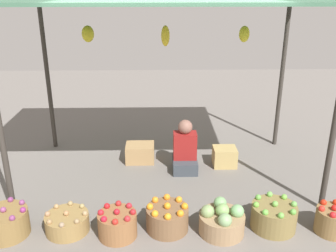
{
  "coord_description": "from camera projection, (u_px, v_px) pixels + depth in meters",
  "views": [
    {
      "loc": [
        -0.11,
        -4.92,
        2.61
      ],
      "look_at": [
        0.0,
        -0.57,
        0.95
      ],
      "focal_mm": 39.78,
      "sensor_mm": 36.0,
      "label": 1
    }
  ],
  "objects": [
    {
      "name": "ground_plane",
      "position": [
        167.0,
        172.0,
        5.53
      ],
      "size": [
        14.0,
        14.0,
        0.0
      ],
      "primitive_type": "plane",
      "color": "slate"
    },
    {
      "name": "market_stall_structure",
      "position": [
        166.0,
        12.0,
        4.72
      ],
      "size": [
        4.1,
        2.28,
        2.45
      ],
      "color": "#38332D",
      "rests_on": "ground"
    },
    {
      "name": "vendor_person",
      "position": [
        185.0,
        151.0,
        5.51
      ],
      "size": [
        0.36,
        0.44,
        0.78
      ],
      "color": "#394048",
      "rests_on": "ground"
    },
    {
      "name": "basket_purple_onions",
      "position": [
        6.0,
        223.0,
        4.1
      ],
      "size": [
        0.5,
        0.5,
        0.35
      ],
      "color": "olive",
      "rests_on": "ground"
    },
    {
      "name": "basket_potatoes",
      "position": [
        67.0,
        222.0,
        4.18
      ],
      "size": [
        0.49,
        0.49,
        0.26
      ],
      "color": "olive",
      "rests_on": "ground"
    },
    {
      "name": "basket_red_apples",
      "position": [
        117.0,
        224.0,
        4.08
      ],
      "size": [
        0.43,
        0.43,
        0.34
      ],
      "color": "#8E5F39",
      "rests_on": "ground"
    },
    {
      "name": "basket_oranges",
      "position": [
        167.0,
        218.0,
        4.19
      ],
      "size": [
        0.48,
        0.48,
        0.34
      ],
      "color": "brown",
      "rests_on": "ground"
    },
    {
      "name": "basket_cabbages",
      "position": [
        222.0,
        221.0,
        4.13
      ],
      "size": [
        0.51,
        0.51,
        0.36
      ],
      "color": "#997955",
      "rests_on": "ground"
    },
    {
      "name": "basket_green_apples",
      "position": [
        274.0,
        216.0,
        4.22
      ],
      "size": [
        0.51,
        0.51,
        0.34
      ],
      "color": "olive",
      "rests_on": "ground"
    },
    {
      "name": "basket_red_tomatoes",
      "position": [
        332.0,
        220.0,
        4.14
      ],
      "size": [
        0.37,
        0.37,
        0.35
      ],
      "color": "olive",
      "rests_on": "ground"
    },
    {
      "name": "wooden_crate_near_vendor",
      "position": [
        225.0,
        157.0,
        5.68
      ],
      "size": [
        0.35,
        0.31,
        0.29
      ],
      "primitive_type": "cube",
      "color": "tan",
      "rests_on": "ground"
    },
    {
      "name": "wooden_crate_stacked_rear",
      "position": [
        140.0,
        153.0,
        5.83
      ],
      "size": [
        0.44,
        0.35,
        0.28
      ],
      "primitive_type": "cube",
      "color": "#A88253",
      "rests_on": "ground"
    }
  ]
}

